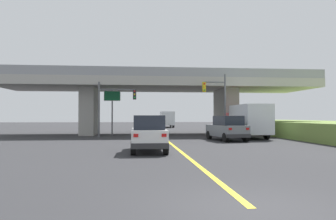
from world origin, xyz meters
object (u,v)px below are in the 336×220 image
(traffic_signal_nearside, at_px, (218,98))
(semi_truck_distant, at_px, (167,119))
(sedan_oncoming, at_px, (151,124))
(traffic_signal_farside, at_px, (112,102))
(suv_lead, at_px, (149,134))
(highway_sign, at_px, (112,101))
(suv_crossing, at_px, (227,128))
(box_truck, at_px, (247,121))

(traffic_signal_nearside, bearing_deg, semi_truck_distant, 94.90)
(sedan_oncoming, bearing_deg, traffic_signal_farside, -111.58)
(suv_lead, xyz_separation_m, sedan_oncoming, (1.10, 23.58, 0.01))
(traffic_signal_farside, bearing_deg, highway_sign, 94.72)
(highway_sign, bearing_deg, traffic_signal_nearside, -18.59)
(suv_crossing, bearing_deg, traffic_signal_nearside, 75.13)
(suv_lead, distance_m, highway_sign, 16.54)
(suv_lead, relative_size, semi_truck_distant, 0.63)
(traffic_signal_farside, bearing_deg, suv_lead, -77.08)
(traffic_signal_nearside, height_order, traffic_signal_farside, traffic_signal_nearside)
(suv_lead, height_order, traffic_signal_farside, traffic_signal_farside)
(traffic_signal_farside, bearing_deg, box_truck, -11.34)
(suv_crossing, xyz_separation_m, traffic_signal_nearside, (0.50, 4.79, 2.76))
(suv_lead, bearing_deg, box_truck, 48.49)
(traffic_signal_nearside, relative_size, traffic_signal_farside, 1.15)
(traffic_signal_nearside, distance_m, traffic_signal_farside, 10.24)
(suv_crossing, height_order, semi_truck_distant, semi_truck_distant)
(traffic_signal_nearside, bearing_deg, highway_sign, 161.41)
(suv_lead, height_order, box_truck, box_truck)
(traffic_signal_farside, bearing_deg, suv_crossing, -29.35)
(semi_truck_distant, bearing_deg, sedan_oncoming, -102.27)
(sedan_oncoming, height_order, traffic_signal_nearside, traffic_signal_nearside)
(sedan_oncoming, xyz_separation_m, highway_sign, (-4.35, -7.57, 2.57))
(sedan_oncoming, relative_size, semi_truck_distant, 0.71)
(suv_crossing, distance_m, highway_sign, 13.21)
(suv_lead, xyz_separation_m, semi_truck_distant, (4.79, 40.54, 0.53))
(box_truck, bearing_deg, highway_sign, 157.18)
(traffic_signal_nearside, bearing_deg, traffic_signal_farside, 176.24)
(traffic_signal_nearside, bearing_deg, box_truck, -39.07)
(suv_crossing, distance_m, box_truck, 4.09)
(traffic_signal_farside, relative_size, highway_sign, 1.10)
(box_truck, bearing_deg, traffic_signal_nearside, 140.93)
(box_truck, relative_size, highway_sign, 1.50)
(box_truck, distance_m, highway_sign, 13.92)
(sedan_oncoming, xyz_separation_m, traffic_signal_farside, (-4.12, -10.41, 2.36))
(suv_lead, bearing_deg, highway_sign, 101.49)
(suv_crossing, bearing_deg, suv_lead, -139.84)
(suv_crossing, distance_m, traffic_signal_nearside, 5.55)
(traffic_signal_nearside, height_order, semi_truck_distant, traffic_signal_nearside)
(suv_lead, distance_m, semi_truck_distant, 40.83)
(suv_lead, bearing_deg, semi_truck_distant, 83.27)
(traffic_signal_farside, bearing_deg, semi_truck_distant, 74.08)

